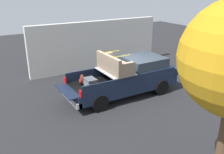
% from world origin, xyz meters
% --- Properties ---
extents(ground_plane, '(40.00, 40.00, 0.00)m').
position_xyz_m(ground_plane, '(0.00, 0.00, 0.00)').
color(ground_plane, '#262628').
extents(pickup_truck, '(6.05, 2.07, 2.23)m').
position_xyz_m(pickup_truck, '(0.35, -0.00, 0.95)').
color(pickup_truck, '#162138').
rests_on(pickup_truck, ground_plane).
extents(building_facade, '(8.97, 0.36, 3.11)m').
position_xyz_m(building_facade, '(0.98, 4.64, 1.55)').
color(building_facade, silver).
rests_on(building_facade, ground_plane).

